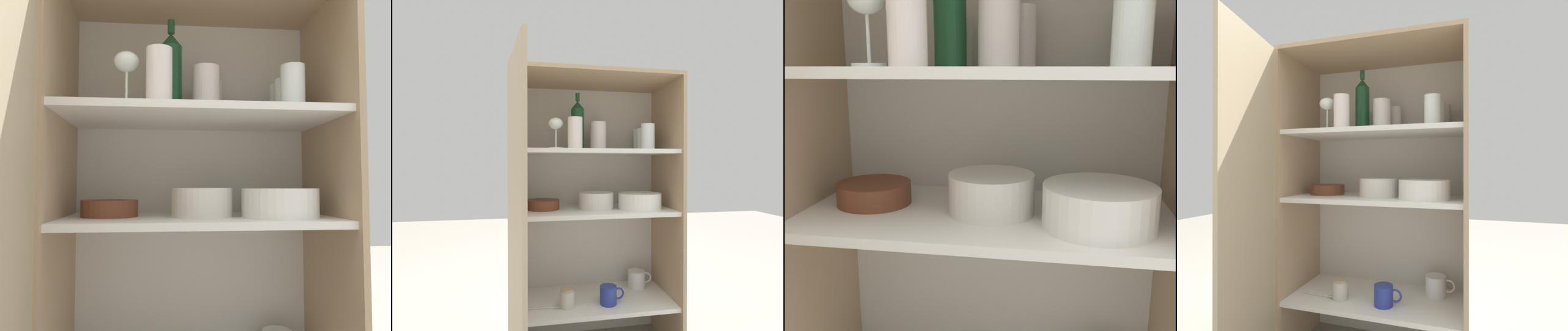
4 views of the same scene
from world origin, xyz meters
TOP-DOWN VIEW (x-y plane):
  - cupboard_back_panel at (0.00, 0.38)m, footprint 0.80×0.02m
  - cupboard_side_left at (-0.39, 0.19)m, footprint 0.02×0.41m
  - cupboard_side_right at (0.39, 0.19)m, footprint 0.02×0.41m
  - cupboard_top_panel at (0.00, 0.19)m, footprint 0.80×0.41m
  - shelf_board_lower at (0.00, 0.19)m, footprint 0.76×0.37m
  - shelf_board_middle at (0.00, 0.19)m, footprint 0.76×0.37m
  - shelf_board_upper at (0.00, 0.19)m, footprint 0.76×0.37m
  - cupboard_door at (-0.36, -0.21)m, footprint 0.09×0.39m
  - tumbler_glass_0 at (0.02, 0.19)m, footprint 0.08×0.08m
  - tumbler_glass_1 at (-0.11, 0.05)m, footprint 0.07×0.07m
  - tumbler_glass_2 at (0.27, 0.21)m, footprint 0.06×0.06m
  - tumbler_glass_3 at (0.06, 0.30)m, footprint 0.06×0.06m
  - tumbler_glass_4 at (0.28, 0.30)m, footprint 0.07×0.07m
  - tumbler_glass_5 at (-0.08, 0.31)m, footprint 0.06×0.06m
  - tumbler_glass_6 at (0.26, 0.11)m, footprint 0.07×0.07m
  - wine_glass_0 at (-0.20, 0.09)m, footprint 0.07×0.07m
  - wine_bottle at (-0.08, 0.22)m, footprint 0.07×0.07m
  - plate_stack_white at (0.22, 0.13)m, footprint 0.21×0.21m
  - mixing_bowl_large at (0.01, 0.19)m, footprint 0.18×0.18m
  - serving_bowl_small at (-0.25, 0.21)m, footprint 0.16×0.16m
  - coffee_mug_primary at (0.06, 0.11)m, footprint 0.12×0.08m
  - coffee_mug_extra_1 at (0.26, 0.27)m, footprint 0.13×0.09m
  - storage_jar at (-0.14, 0.11)m, footprint 0.07×0.07m
  - serving_spoon at (-0.24, 0.11)m, footprint 0.17×0.02m

SIDE VIEW (x-z plane):
  - shelf_board_lower at x=0.00m, z-range 0.25..0.27m
  - serving_spoon at x=-0.24m, z-range 0.27..0.27m
  - storage_jar at x=-0.14m, z-range 0.26..0.35m
  - coffee_mug_primary at x=0.06m, z-range 0.27..0.35m
  - coffee_mug_extra_1 at x=0.26m, z-range 0.27..0.36m
  - cupboard_back_panel at x=0.00m, z-range 0.00..1.35m
  - cupboard_side_left at x=-0.39m, z-range 0.00..1.35m
  - cupboard_side_right at x=0.39m, z-range 0.00..1.35m
  - cupboard_door at x=-0.36m, z-range 0.00..1.35m
  - shelf_board_middle at x=0.00m, z-range 0.70..0.72m
  - serving_bowl_small at x=-0.25m, z-range 0.72..0.77m
  - plate_stack_white at x=0.22m, z-range 0.72..0.80m
  - mixing_bowl_large at x=0.01m, z-range 0.72..0.80m
  - shelf_board_upper at x=0.00m, z-range 0.99..1.01m
  - tumbler_glass_5 at x=-0.08m, z-range 1.01..1.12m
  - tumbler_glass_2 at x=0.27m, z-range 1.01..1.13m
  - tumbler_glass_4 at x=0.28m, z-range 1.01..1.13m
  - tumbler_glass_3 at x=0.06m, z-range 1.01..1.14m
  - tumbler_glass_6 at x=0.26m, z-range 1.01..1.14m
  - tumbler_glass_0 at x=0.02m, z-range 1.01..1.15m
  - tumbler_glass_1 at x=-0.11m, z-range 1.01..1.15m
  - wine_glass_0 at x=-0.20m, z-range 1.05..1.19m
  - wine_bottle at x=-0.08m, z-range 0.99..1.28m
  - cupboard_top_panel at x=0.00m, z-range 1.35..1.37m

